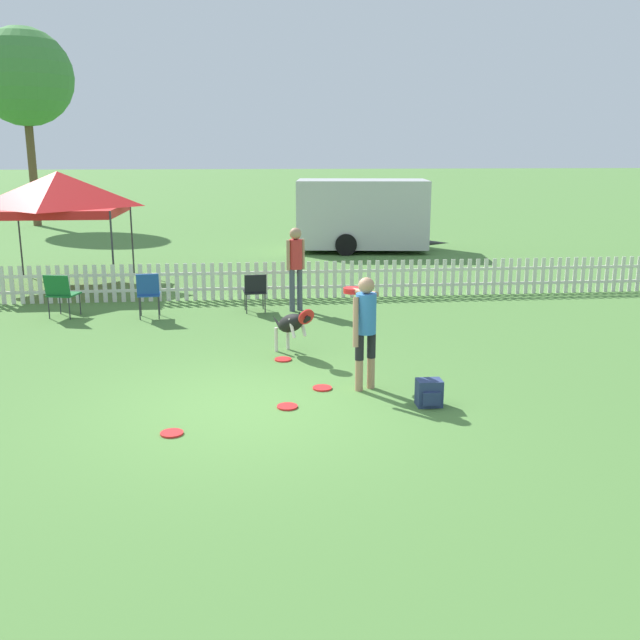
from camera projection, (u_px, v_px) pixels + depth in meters
name	position (u px, v px, depth m)	size (l,w,h in m)	color
ground_plane	(251.00, 406.00, 9.19)	(240.00, 240.00, 0.00)	#4C7A38
handler_person	(365.00, 319.00, 9.67)	(0.40, 1.07, 1.57)	tan
leaping_dog	(292.00, 323.00, 11.36)	(0.67, 1.12, 0.85)	black
frisbee_near_handler	(283.00, 359.00, 11.20)	(0.27, 0.27, 0.02)	red
frisbee_near_dog	(322.00, 388.00, 9.86)	(0.27, 0.27, 0.02)	red
frisbee_midfield	(288.00, 407.00, 9.14)	(0.27, 0.27, 0.02)	red
frisbee_far_scatter	(172.00, 433.00, 8.28)	(0.27, 0.27, 0.02)	red
backpack_on_grass	(429.00, 393.00, 9.17)	(0.32, 0.28, 0.35)	navy
picket_fence	(248.00, 281.00, 15.68)	(21.40, 0.04, 0.82)	silver
folding_chair_blue_left	(255.00, 289.00, 14.41)	(0.48, 0.50, 0.80)	#333338
folding_chair_center	(61.00, 292.00, 13.92)	(0.63, 0.64, 0.88)	#333338
folding_chair_green_right	(149.00, 291.00, 13.85)	(0.46, 0.48, 0.91)	#333338
canopy_tent_main	(59.00, 193.00, 17.03)	(2.91, 2.91, 2.73)	#333338
spectator_standing	(296.00, 261.00, 14.42)	(0.38, 0.27, 1.71)	#474C5B
equipment_trailer	(362.00, 213.00, 23.21)	(5.09, 2.90, 2.29)	#B7B7B7
tree_left_grove	(24.00, 78.00, 29.78)	(4.03, 4.03, 8.23)	brown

